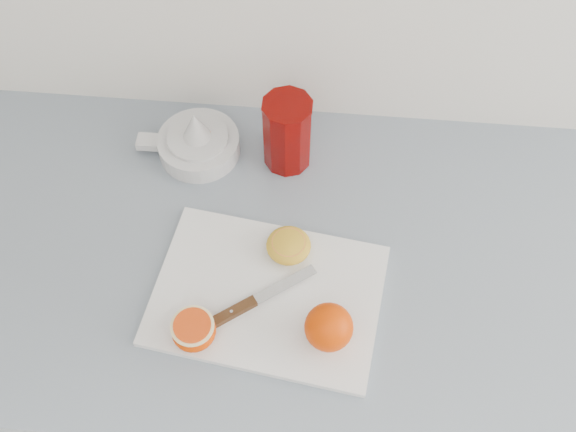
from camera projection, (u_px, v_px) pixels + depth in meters
The scene contains 8 objects.
counter at pixel (258, 346), 1.42m from camera, with size 2.56×0.64×0.89m.
cutting_board at pixel (267, 295), 0.99m from camera, with size 0.35×0.25×0.01m, color white.
whole_orange at pixel (329, 327), 0.92m from camera, with size 0.07×0.07×0.07m.
half_orange at pixel (194, 330), 0.93m from camera, with size 0.07×0.07×0.04m.
squeezed_shell at pixel (289, 245), 1.01m from camera, with size 0.07×0.07×0.03m.
paring_knife at pixel (241, 308), 0.97m from camera, with size 0.16×0.12×0.01m.
citrus_juicer at pixel (197, 142), 1.13m from camera, with size 0.18×0.14×0.10m.
red_tumbler at pixel (287, 135), 1.09m from camera, with size 0.09×0.09×0.14m.
Camera 1 is at (0.15, 1.19, 1.80)m, focal length 40.00 mm.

